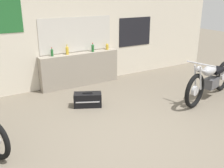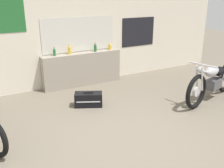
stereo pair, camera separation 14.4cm
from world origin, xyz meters
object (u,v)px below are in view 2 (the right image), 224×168
Objects in this scene: bottle_leftmost at (54,52)px; hard_case_black at (89,99)px; bottle_left_center at (70,50)px; bottle_right_center at (110,46)px; motorcycle_silver at (213,81)px; bottle_center at (95,48)px.

bottle_leftmost reaches higher than hard_case_black.
bottle_left_center is 1.14m from bottle_right_center.
motorcycle_silver is (1.38, -2.36, -0.50)m from bottle_right_center.
bottle_left_center reaches higher than hard_case_black.
bottle_center reaches higher than hard_case_black.
bottle_left_center is 1.60m from hard_case_black.
bottle_center is 0.36× the size of hard_case_black.
bottle_center is (0.69, -0.04, -0.01)m from bottle_left_center.
bottle_left_center is at bearing -1.88° from bottle_leftmost.
bottle_right_center reaches higher than motorcycle_silver.
bottle_leftmost is 0.10× the size of motorcycle_silver.
bottle_center reaches higher than bottle_right_center.
hard_case_black is at bearing -94.71° from bottle_left_center.
bottle_left_center is 1.27× the size of bottle_right_center.
hard_case_black is at bearing -121.26° from bottle_center.
bottle_right_center is at bearing -0.90° from bottle_leftmost.
bottle_leftmost is 1.08m from bottle_center.
hard_case_black is at bearing -78.74° from bottle_leftmost.
bottle_leftmost is 1.63m from hard_case_black.
bottle_center is at bearing 58.74° from hard_case_black.
bottle_leftmost is 3.80m from motorcycle_silver.
bottle_leftmost is at bearing 177.06° from bottle_center.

